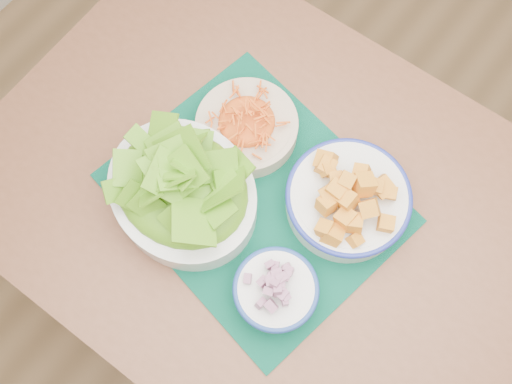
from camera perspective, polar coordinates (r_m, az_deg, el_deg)
ground at (r=1.81m, az=14.07°, el=-11.48°), size 4.00×4.00×0.00m
table at (r=1.14m, az=3.46°, el=-3.57°), size 1.22×0.84×0.75m
placemat at (r=1.05m, az=0.00°, el=-0.59°), size 0.54×0.47×0.00m
carrot_bowl at (r=1.06m, az=-0.93°, el=6.81°), size 0.22×0.22×0.08m
squash_bowl at (r=1.01m, az=9.28°, el=-0.44°), size 0.27×0.27×0.11m
lettuce_bowl at (r=1.00m, az=-7.45°, el=0.41°), size 0.33×0.30×0.13m
onion_bowl at (r=0.97m, az=2.00°, el=-9.73°), size 0.15×0.15×0.08m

